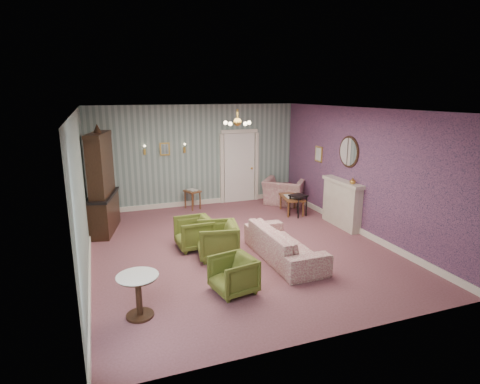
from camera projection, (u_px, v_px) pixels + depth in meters
name	position (u px, v px, depth m)	size (l,w,h in m)	color
floor	(238.00, 246.00, 8.51)	(7.00, 7.00, 0.00)	#834C56
ceiling	(237.00, 109.00, 7.81)	(7.00, 7.00, 0.00)	white
wall_back	(196.00, 156.00, 11.35)	(6.00, 6.00, 0.00)	slate
wall_front	(332.00, 237.00, 4.97)	(6.00, 6.00, 0.00)	slate
wall_left	(82.00, 193.00, 7.16)	(7.00, 7.00, 0.00)	slate
wall_right	(359.00, 171.00, 9.16)	(7.00, 7.00, 0.00)	slate
wall_right_floral	(359.00, 171.00, 9.16)	(7.00, 7.00, 0.00)	#A7537A
door	(239.00, 166.00, 11.83)	(1.12, 0.12, 2.16)	white
olive_chair_a	(233.00, 273.00, 6.50)	(0.66, 0.61, 0.67)	#565F21
olive_chair_b	(217.00, 239.00, 7.86)	(0.77, 0.72, 0.79)	#565F21
olive_chair_c	(194.00, 232.00, 8.35)	(0.71, 0.67, 0.73)	#565F21
sofa_chintz	(284.00, 238.00, 7.80)	(2.18, 0.64, 0.85)	#943B4F
wingback_chair	(284.00, 187.00, 11.68)	(1.14, 0.74, 1.00)	#943B4F
dresser	(101.00, 180.00, 9.17)	(0.52, 1.49, 2.49)	black
fireplace	(342.00, 203.00, 9.69)	(0.30, 1.40, 1.16)	beige
mantel_vase	(353.00, 181.00, 9.16)	(0.15, 0.15, 0.15)	gold
oval_mirror	(349.00, 152.00, 9.41)	(0.04, 0.76, 0.84)	white
framed_print	(319.00, 154.00, 10.71)	(0.04, 0.34, 0.42)	gold
coffee_table	(292.00, 204.00, 10.86)	(0.51, 0.92, 0.47)	brown
side_table_black	(298.00, 206.00, 10.55)	(0.39, 0.39, 0.58)	black
pedestal_table	(139.00, 296.00, 5.78)	(0.61, 0.61, 0.67)	black
nesting_table	(193.00, 199.00, 11.24)	(0.35, 0.44, 0.58)	brown
gilt_mirror_back	(165.00, 149.00, 10.95)	(0.28, 0.06, 0.36)	gold
sconce_left	(145.00, 150.00, 10.75)	(0.16, 0.12, 0.30)	gold
sconce_right	(185.00, 148.00, 11.11)	(0.16, 0.12, 0.30)	gold
chandelier	(237.00, 123.00, 7.87)	(0.56, 0.56, 0.36)	gold
burgundy_cushion	(285.00, 189.00, 11.53)	(0.38, 0.10, 0.38)	maroon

